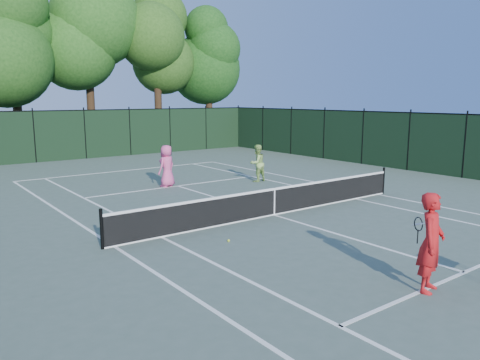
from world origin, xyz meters
TOP-DOWN VIEW (x-y plane):
  - ground at (0.00, 0.00)m, footprint 90.00×90.00m
  - sideline_doubles_left at (-5.49, 0.00)m, footprint 0.10×23.77m
  - sideline_doubles_right at (5.49, 0.00)m, footprint 0.10×23.77m
  - sideline_singles_left at (-4.12, 0.00)m, footprint 0.10×23.77m
  - sideline_singles_right at (4.12, 0.00)m, footprint 0.10×23.77m
  - baseline_far at (0.00, 11.88)m, footprint 10.97×0.10m
  - service_line_near at (0.00, -6.40)m, footprint 8.23×0.10m
  - service_line_far at (0.00, 6.40)m, footprint 8.23×0.10m
  - center_service_line at (0.00, 0.00)m, footprint 0.10×12.80m
  - tennis_net at (0.00, 0.00)m, footprint 11.69×0.09m
  - fence_far at (0.00, 18.00)m, footprint 24.00×0.05m
  - fence_right at (12.00, 0.00)m, footprint 0.05×36.00m
  - tree_2 at (-3.00, 21.80)m, footprint 6.00×6.00m
  - tree_3 at (2.00, 22.30)m, footprint 7.00×7.00m
  - tree_4 at (7.00, 21.60)m, footprint 6.20×6.20m
  - tree_5 at (12.00, 22.10)m, footprint 5.80×5.80m
  - coach at (-1.55, -6.46)m, footprint 0.88×0.89m
  - player_pink at (-0.42, 6.55)m, footprint 1.04×0.88m
  - player_green at (3.49, 5.18)m, footprint 0.87×0.70m
  - loose_ball_midcourt at (-2.88, -1.45)m, footprint 0.07×0.07m

SIDE VIEW (x-z plane):
  - ground at x=0.00m, z-range 0.00..0.00m
  - sideline_doubles_left at x=-5.49m, z-range 0.00..0.01m
  - sideline_doubles_right at x=5.49m, z-range 0.00..0.01m
  - sideline_singles_left at x=-4.12m, z-range 0.00..0.01m
  - sideline_singles_right at x=4.12m, z-range 0.00..0.01m
  - baseline_far at x=0.00m, z-range 0.00..0.01m
  - service_line_near at x=0.00m, z-range 0.00..0.01m
  - service_line_far at x=0.00m, z-range 0.00..0.01m
  - center_service_line at x=0.00m, z-range 0.00..0.01m
  - loose_ball_midcourt at x=-2.88m, z-range 0.00..0.07m
  - tennis_net at x=0.00m, z-range -0.05..1.01m
  - player_green at x=3.49m, z-range 0.00..1.70m
  - player_pink at x=-0.42m, z-range 0.00..1.81m
  - coach at x=-1.55m, z-range 0.00..2.00m
  - fence_far at x=0.00m, z-range 0.00..3.00m
  - fence_right at x=12.00m, z-range 0.00..3.00m
  - tree_5 at x=12.00m, z-range 1.59..13.82m
  - tree_2 at x=-3.00m, z-range 1.53..13.93m
  - tree_4 at x=7.00m, z-range 1.66..14.63m
  - tree_3 at x=2.00m, z-range 1.78..16.23m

